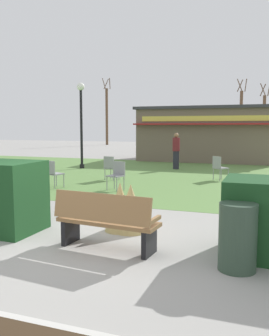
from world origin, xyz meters
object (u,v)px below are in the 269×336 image
(park_bench, at_px, (106,221))
(lamppost_far, at_px, (81,115))
(cafe_chair_east, at_px, (117,173))
(tree_center_bg, at_px, (264,120))
(trash_bin, at_px, (238,237))
(cafe_chair_center, at_px, (53,172))
(person_strolling, at_px, (176,151))
(tree_left_bg, at_px, (241,118))
(cafe_chair_west, at_px, (219,166))
(cafe_chair_north, at_px, (111,166))
(tree_right_bg, at_px, (107,115))
(food_kiosk, at_px, (209,134))
(parked_car_west_slot, at_px, (180,142))

(park_bench, relative_size, lamppost_far, 0.43)
(cafe_chair_east, relative_size, tree_center_bg, 0.15)
(trash_bin, xyz_separation_m, cafe_chair_center, (-6.14, 5.03, 0.06))
(cafe_chair_east, distance_m, person_strolling, 6.16)
(cafe_chair_center, relative_size, tree_left_bg, 0.14)
(trash_bin, distance_m, tree_center_bg, 30.18)
(park_bench, xyz_separation_m, cafe_chair_west, (0.74, 8.47, 0.05))
(cafe_chair_north, relative_size, tree_left_bg, 0.14)
(park_bench, relative_size, tree_right_bg, 0.24)
(park_bench, xyz_separation_m, trash_bin, (2.05, -0.13, -0.01))
(trash_bin, xyz_separation_m, person_strolling, (-3.64, 11.55, 0.39))
(person_strolling, bearing_deg, food_kiosk, 34.52)
(cafe_chair_east, bearing_deg, cafe_chair_north, 119.23)
(cafe_chair_north, bearing_deg, trash_bin, -54.99)
(lamppost_far, height_order, cafe_chair_west, lamppost_far)
(tree_center_bg, bearing_deg, parked_car_west_slot, -145.70)
(park_bench, bearing_deg, cafe_chair_center, 129.86)
(cafe_chair_east, xyz_separation_m, parked_car_west_slot, (-2.64, 20.15, 0.12))
(food_kiosk, relative_size, tree_right_bg, 1.11)
(park_bench, xyz_separation_m, cafe_chair_center, (-4.09, 4.90, 0.05))
(cafe_chair_center, distance_m, person_strolling, 6.99)
(lamppost_far, distance_m, parked_car_west_slot, 15.39)
(food_kiosk, distance_m, cafe_chair_center, 12.09)
(cafe_chair_north, bearing_deg, person_strolling, 71.22)
(lamppost_far, bearing_deg, parked_car_west_slot, 85.36)
(person_strolling, bearing_deg, cafe_chair_center, -158.38)
(parked_car_west_slot, bearing_deg, tree_left_bg, 42.82)
(parked_car_west_slot, xyz_separation_m, tree_center_bg, (6.66, 4.54, 1.91))
(cafe_chair_east, height_order, person_strolling, person_strolling)
(park_bench, height_order, cafe_chair_center, park_bench)
(parked_car_west_slot, bearing_deg, lamppost_far, -94.64)
(cafe_chair_east, bearing_deg, park_bench, -69.22)
(park_bench, bearing_deg, tree_center_bg, 86.14)
(person_strolling, height_order, parked_car_west_slot, person_strolling)
(trash_bin, distance_m, cafe_chair_west, 8.70)
(cafe_chair_north, xyz_separation_m, tree_center_bg, (5.07, 22.83, 2.02))
(park_bench, height_order, tree_right_bg, tree_right_bg)
(cafe_chair_east, bearing_deg, cafe_chair_center, -169.60)
(lamppost_far, distance_m, tree_right_bg, 22.60)
(food_kiosk, distance_m, tree_right_bg, 19.85)
(cafe_chair_west, bearing_deg, cafe_chair_north, -160.62)
(cafe_chair_north, bearing_deg, cafe_chair_center, -114.93)
(parked_car_west_slot, bearing_deg, cafe_chair_west, -72.39)
(tree_center_bg, bearing_deg, person_strolling, -101.01)
(cafe_chair_north, xyz_separation_m, person_strolling, (1.45, 4.28, 0.33))
(trash_bin, xyz_separation_m, cafe_chair_west, (-1.31, 8.61, 0.06))
(cafe_chair_east, xyz_separation_m, tree_left_bg, (2.04, 24.48, 2.24))
(food_kiosk, xyz_separation_m, tree_left_bg, (0.91, 13.26, 1.20))
(cafe_chair_west, height_order, tree_left_bg, tree_left_bg)
(trash_bin, xyz_separation_m, tree_right_bg, (-16.10, 31.40, 2.73))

